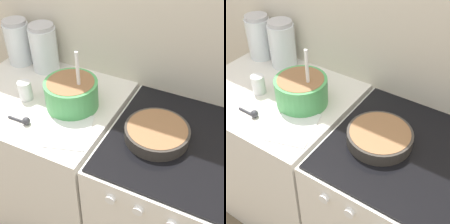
{
  "view_description": "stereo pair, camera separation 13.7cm",
  "coord_description": "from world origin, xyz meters",
  "views": [
    {
      "loc": [
        0.47,
        -0.63,
        1.81
      ],
      "look_at": [
        0.01,
        0.32,
        0.93
      ],
      "focal_mm": 50.0,
      "sensor_mm": 36.0,
      "label": 1
    },
    {
      "loc": [
        0.59,
        -0.56,
        1.81
      ],
      "look_at": [
        0.01,
        0.32,
        0.93
      ],
      "focal_mm": 50.0,
      "sensor_mm": 36.0,
      "label": 2
    }
  ],
  "objects": [
    {
      "name": "recipe_page",
      "position": [
        -0.13,
        0.17,
        0.89
      ],
      "size": [
        0.24,
        0.27,
        0.01
      ],
      "color": "white",
      "rests_on": "countertop_cabinet"
    },
    {
      "name": "tin_can",
      "position": [
        -0.44,
        0.28,
        0.93
      ],
      "size": [
        0.06,
        0.06,
        0.1
      ],
      "color": "silver",
      "rests_on": "countertop_cabinet"
    },
    {
      "name": "measuring_spoon",
      "position": [
        -0.34,
        0.13,
        0.9
      ],
      "size": [
        0.12,
        0.04,
        0.04
      ],
      "color": "#333338",
      "rests_on": "countertop_cabinet"
    },
    {
      "name": "countertop_cabinet",
      "position": [
        -0.39,
        0.32,
        0.44
      ],
      "size": [
        0.79,
        0.65,
        0.88
      ],
      "color": "silver",
      "rests_on": "ground_plane"
    },
    {
      "name": "mixing_bowl",
      "position": [
        -0.21,
        0.34,
        0.96
      ],
      "size": [
        0.25,
        0.25,
        0.3
      ],
      "color": "#4CA559",
      "rests_on": "countertop_cabinet"
    },
    {
      "name": "storage_jar_left",
      "position": [
        -0.69,
        0.56,
        0.99
      ],
      "size": [
        0.14,
        0.14,
        0.25
      ],
      "color": "silver",
      "rests_on": "countertop_cabinet"
    },
    {
      "name": "storage_jar_middle",
      "position": [
        -0.51,
        0.56,
        0.99
      ],
      "size": [
        0.14,
        0.14,
        0.26
      ],
      "color": "silver",
      "rests_on": "countertop_cabinet"
    },
    {
      "name": "wall_back",
      "position": [
        0.0,
        0.67,
        1.2
      ],
      "size": [
        4.58,
        0.05,
        2.4
      ],
      "color": "beige",
      "rests_on": "ground_plane"
    },
    {
      "name": "baking_pan",
      "position": [
        0.22,
        0.3,
        0.91
      ],
      "size": [
        0.27,
        0.27,
        0.06
      ],
      "color": "#38332D",
      "rests_on": "stove"
    },
    {
      "name": "stove",
      "position": [
        0.34,
        0.32,
        0.44
      ],
      "size": [
        0.64,
        0.67,
        0.88
      ],
      "color": "white",
      "rests_on": "ground_plane"
    }
  ]
}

